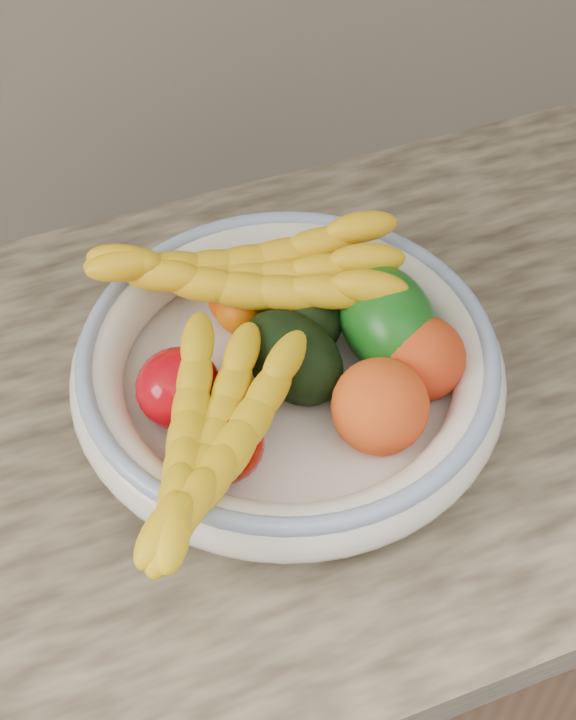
# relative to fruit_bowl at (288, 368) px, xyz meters

# --- Properties ---
(kitchen_counter) EXTENTS (2.44, 0.66, 1.40)m
(kitchen_counter) POSITION_rel_fruit_bowl_xyz_m (0.00, 0.03, -0.48)
(kitchen_counter) COLOR brown
(kitchen_counter) RESTS_ON ground
(fruit_bowl) EXTENTS (0.39, 0.39, 0.08)m
(fruit_bowl) POSITION_rel_fruit_bowl_xyz_m (0.00, 0.00, 0.00)
(fruit_bowl) COLOR white
(fruit_bowl) RESTS_ON kitchen_counter
(clementine_back_left) EXTENTS (0.05, 0.05, 0.05)m
(clementine_back_left) POSITION_rel_fruit_bowl_xyz_m (-0.02, 0.09, 0.01)
(clementine_back_left) COLOR #DD4D04
(clementine_back_left) RESTS_ON fruit_bowl
(clementine_back_right) EXTENTS (0.07, 0.07, 0.05)m
(clementine_back_right) POSITION_rel_fruit_bowl_xyz_m (0.03, 0.10, 0.01)
(clementine_back_right) COLOR orange
(clementine_back_right) RESTS_ON fruit_bowl
(clementine_back_mid) EXTENTS (0.06, 0.06, 0.04)m
(clementine_back_mid) POSITION_rel_fruit_bowl_xyz_m (-0.02, 0.08, 0.01)
(clementine_back_mid) COLOR orange
(clementine_back_mid) RESTS_ON fruit_bowl
(tomato_left) EXTENTS (0.08, 0.08, 0.07)m
(tomato_left) POSITION_rel_fruit_bowl_xyz_m (-0.10, 0.00, 0.01)
(tomato_left) COLOR #BB0610
(tomato_left) RESTS_ON fruit_bowl
(tomato_near_left) EXTENTS (0.09, 0.09, 0.06)m
(tomato_near_left) POSITION_rel_fruit_bowl_xyz_m (-0.08, -0.07, 0.01)
(tomato_near_left) COLOR #9F0700
(tomato_near_left) RESTS_ON fruit_bowl
(avocado_center) EXTENTS (0.11, 0.13, 0.07)m
(avocado_center) POSITION_rel_fruit_bowl_xyz_m (0.00, -0.00, 0.02)
(avocado_center) COLOR black
(avocado_center) RESTS_ON fruit_bowl
(avocado_right) EXTENTS (0.09, 0.11, 0.06)m
(avocado_right) POSITION_rel_fruit_bowl_xyz_m (0.04, 0.04, 0.02)
(avocado_right) COLOR black
(avocado_right) RESTS_ON fruit_bowl
(green_mango) EXTENTS (0.11, 0.13, 0.11)m
(green_mango) POSITION_rel_fruit_bowl_xyz_m (0.10, -0.00, 0.03)
(green_mango) COLOR #0F5311
(green_mango) RESTS_ON fruit_bowl
(peach_front) EXTENTS (0.11, 0.11, 0.08)m
(peach_front) POSITION_rel_fruit_bowl_xyz_m (0.05, -0.08, 0.02)
(peach_front) COLOR orange
(peach_front) RESTS_ON fruit_bowl
(peach_right) EXTENTS (0.09, 0.09, 0.08)m
(peach_right) POSITION_rel_fruit_bowl_xyz_m (0.11, -0.05, 0.02)
(peach_right) COLOR orange
(peach_right) RESTS_ON fruit_bowl
(banana_bunch_back) EXTENTS (0.32, 0.20, 0.09)m
(banana_bunch_back) POSITION_rel_fruit_bowl_xyz_m (-0.01, 0.08, 0.04)
(banana_bunch_back) COLOR yellow
(banana_bunch_back) RESTS_ON fruit_bowl
(banana_bunch_front) EXTENTS (0.25, 0.29, 0.08)m
(banana_bunch_front) POSITION_rel_fruit_bowl_xyz_m (-0.10, -0.08, 0.03)
(banana_bunch_front) COLOR yellow
(banana_bunch_front) RESTS_ON fruit_bowl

